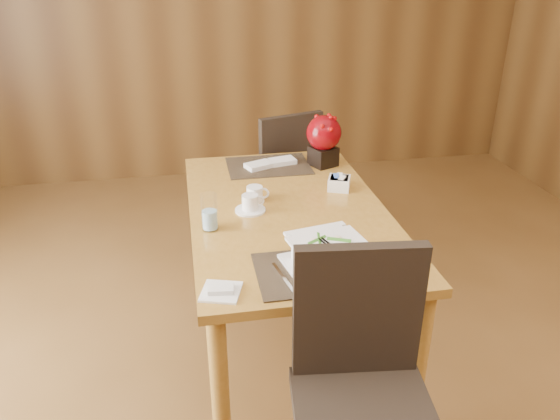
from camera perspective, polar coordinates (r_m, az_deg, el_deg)
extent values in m
cube|color=brown|center=(4.67, -5.21, 20.28)|extent=(5.00, 0.02, 2.80)
cube|color=#AF7E30|center=(2.53, 0.82, -0.28)|extent=(0.90, 1.50, 0.04)
cylinder|color=#AF7E30|center=(2.14, -6.28, -18.38)|extent=(0.07, 0.07, 0.71)
cylinder|color=#AF7E30|center=(3.28, -8.28, -1.48)|extent=(0.07, 0.07, 0.71)
cylinder|color=#AF7E30|center=(2.30, 14.21, -15.49)|extent=(0.07, 0.07, 0.71)
cylinder|color=#AF7E30|center=(3.38, 5.00, -0.39)|extent=(0.07, 0.07, 0.71)
cube|color=black|center=(2.05, 3.81, -6.36)|extent=(0.45, 0.33, 0.01)
cube|color=black|center=(3.02, -1.21, 4.64)|extent=(0.45, 0.33, 0.01)
cube|color=white|center=(2.07, 4.99, -6.09)|extent=(0.34, 0.34, 0.01)
cube|color=white|center=(2.04, 5.05, -4.75)|extent=(0.25, 0.25, 0.10)
cylinder|color=#D4D072|center=(2.04, 5.05, -4.69)|extent=(0.19, 0.19, 0.08)
cylinder|color=white|center=(2.51, -3.13, 0.00)|extent=(0.14, 0.14, 0.01)
cylinder|color=white|center=(2.49, -3.15, 0.82)|extent=(0.08, 0.08, 0.07)
cylinder|color=black|center=(2.48, -3.17, 1.46)|extent=(0.07, 0.07, 0.01)
cylinder|color=white|center=(2.33, -7.39, -0.22)|extent=(0.08, 0.08, 0.16)
cube|color=white|center=(2.74, 6.20, 2.80)|extent=(0.14, 0.14, 0.06)
cube|color=black|center=(3.03, 4.52, 5.64)|extent=(0.17, 0.17, 0.11)
sphere|color=maroon|center=(2.99, 4.61, 8.04)|extent=(0.19, 0.19, 0.19)
cube|color=white|center=(1.94, -6.18, -8.49)|extent=(0.17, 0.17, 0.01)
cube|color=black|center=(1.92, 8.89, -20.82)|extent=(0.51, 0.51, 0.06)
cube|color=black|center=(1.89, 8.14, -10.35)|extent=(0.44, 0.10, 0.50)
cube|color=black|center=(3.64, -0.36, 3.04)|extent=(0.54, 0.54, 0.06)
cube|color=black|center=(3.38, 1.17, 6.03)|extent=(0.41, 0.17, 0.47)
cylinder|color=black|center=(3.95, 0.78, 1.30)|extent=(0.03, 0.03, 0.41)
cylinder|color=black|center=(3.67, 3.43, -0.78)|extent=(0.03, 0.03, 0.41)
cylinder|color=black|center=(3.81, -3.99, 0.26)|extent=(0.03, 0.03, 0.41)
cylinder|color=black|center=(3.52, -1.63, -1.99)|extent=(0.03, 0.03, 0.41)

